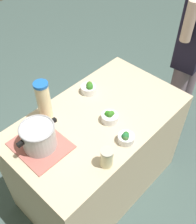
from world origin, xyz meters
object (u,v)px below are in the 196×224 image
object	(u,v)px
cooking_pot	(38,136)
lemonade_pitcher	(44,100)
mason_jar	(107,158)
broccoli_bowl_front	(126,138)
broccoli_bowl_center	(89,88)
broccoli_bowl_back	(110,117)
person_cook	(191,57)

from	to	relation	value
cooking_pot	lemonade_pitcher	distance (m)	0.26
mason_jar	broccoli_bowl_front	bearing A→B (deg)	7.55
mason_jar	broccoli_bowl_center	xyz separation A→B (m)	(0.39, 0.53, -0.03)
lemonade_pitcher	mason_jar	xyz separation A→B (m)	(-0.01, -0.57, -0.08)
cooking_pot	broccoli_bowl_center	distance (m)	0.59
broccoli_bowl_center	broccoli_bowl_front	bearing A→B (deg)	-109.60
broccoli_bowl_front	mason_jar	bearing A→B (deg)	-172.45
lemonade_pitcher	broccoli_bowl_back	xyz separation A→B (m)	(0.27, -0.35, -0.11)
cooking_pot	person_cook	size ratio (longest dim) A/B	0.17
lemonade_pitcher	person_cook	distance (m)	1.31
broccoli_bowl_front	person_cook	world-z (taller)	person_cook
broccoli_bowl_center	broccoli_bowl_back	size ratio (longest dim) A/B	1.00
cooking_pot	mason_jar	world-z (taller)	cooking_pot
cooking_pot	broccoli_bowl_center	xyz separation A→B (m)	(0.58, 0.14, -0.06)
person_cook	cooking_pot	bearing A→B (deg)	171.21
mason_jar	broccoli_bowl_center	bearing A→B (deg)	53.70
broccoli_bowl_back	person_cook	bearing A→B (deg)	-3.02
broccoli_bowl_back	person_cook	size ratio (longest dim) A/B	0.07
broccoli_bowl_center	person_cook	xyz separation A→B (m)	(0.86, -0.36, 0.02)
lemonade_pitcher	broccoli_bowl_front	bearing A→B (deg)	-69.28
lemonade_pitcher	broccoli_bowl_front	distance (m)	0.59
cooking_pot	broccoli_bowl_front	distance (m)	0.54
broccoli_bowl_front	person_cook	bearing A→B (deg)	7.88
cooking_pot	person_cook	bearing A→B (deg)	-8.79
cooking_pot	person_cook	world-z (taller)	person_cook
broccoli_bowl_center	broccoli_bowl_back	bearing A→B (deg)	-110.17
lemonade_pitcher	mason_jar	world-z (taller)	lemonade_pitcher
mason_jar	person_cook	bearing A→B (deg)	7.82
cooking_pot	mason_jar	size ratio (longest dim) A/B	2.16
mason_jar	lemonade_pitcher	bearing A→B (deg)	89.29
broccoli_bowl_back	person_cook	world-z (taller)	person_cook
cooking_pot	broccoli_bowl_front	world-z (taller)	cooking_pot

